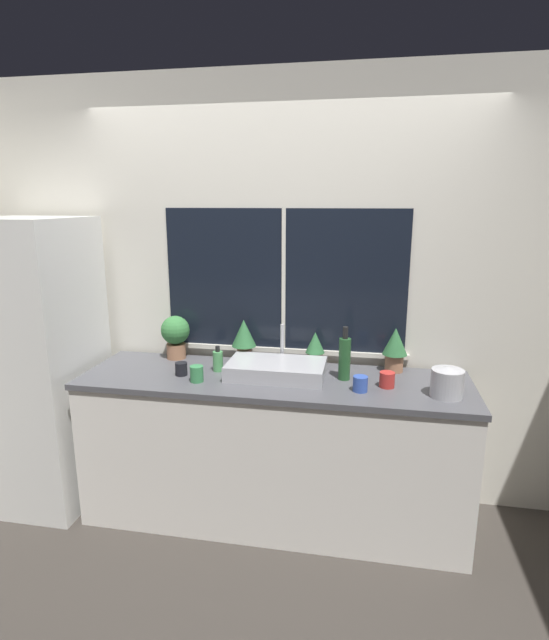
{
  "coord_description": "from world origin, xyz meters",
  "views": [
    {
      "loc": [
        0.52,
        -2.41,
        1.93
      ],
      "look_at": [
        0.01,
        0.32,
        1.26
      ],
      "focal_mm": 28.0,
      "sensor_mm": 36.0,
      "label": 1
    }
  ],
  "objects_px": {
    "potted_plant_far_right": "(395,347)",
    "bottle_tall": "(345,358)",
    "potted_plant_far_left": "(175,334)",
    "refrigerator": "(39,364)",
    "mug_black": "(181,369)",
    "mug_red": "(387,380)",
    "potted_plant_center_right": "(315,348)",
    "sink": "(276,369)",
    "mug_blue": "(360,384)",
    "soap_bottle": "(218,361)",
    "kettle": "(447,382)",
    "potted_plant_center_left": "(244,337)",
    "mug_green": "(197,374)"
  },
  "relations": [
    {
      "from": "potted_plant_far_right",
      "to": "bottle_tall",
      "type": "relative_size",
      "value": 0.86
    },
    {
      "from": "potted_plant_far_left",
      "to": "refrigerator",
      "type": "bearing_deg",
      "value": -160.03
    },
    {
      "from": "potted_plant_far_right",
      "to": "mug_black",
      "type": "height_order",
      "value": "potted_plant_far_right"
    },
    {
      "from": "potted_plant_far_right",
      "to": "mug_red",
      "type": "bearing_deg",
      "value": -100.02
    },
    {
      "from": "mug_black",
      "to": "potted_plant_center_right",
      "type": "bearing_deg",
      "value": 22.01
    },
    {
      "from": "sink",
      "to": "potted_plant_far_left",
      "type": "height_order",
      "value": "potted_plant_far_left"
    },
    {
      "from": "bottle_tall",
      "to": "mug_blue",
      "type": "height_order",
      "value": "bottle_tall"
    },
    {
      "from": "soap_bottle",
      "to": "kettle",
      "type": "xyz_separation_m",
      "value": [
        1.31,
        -0.17,
        0.02
      ]
    },
    {
      "from": "soap_bottle",
      "to": "mug_black",
      "type": "height_order",
      "value": "soap_bottle"
    },
    {
      "from": "refrigerator",
      "to": "potted_plant_center_right",
      "type": "height_order",
      "value": "refrigerator"
    },
    {
      "from": "soap_bottle",
      "to": "potted_plant_far_left",
      "type": "bearing_deg",
      "value": 150.65
    },
    {
      "from": "mug_black",
      "to": "mug_blue",
      "type": "bearing_deg",
      "value": -3.48
    },
    {
      "from": "sink",
      "to": "kettle",
      "type": "distance_m",
      "value": 0.96
    },
    {
      "from": "soap_bottle",
      "to": "mug_blue",
      "type": "xyz_separation_m",
      "value": [
        0.86,
        -0.18,
        -0.02
      ]
    },
    {
      "from": "potted_plant_far_left",
      "to": "potted_plant_center_left",
      "type": "height_order",
      "value": "potted_plant_far_left"
    },
    {
      "from": "potted_plant_center_left",
      "to": "mug_red",
      "type": "height_order",
      "value": "potted_plant_center_left"
    },
    {
      "from": "bottle_tall",
      "to": "potted_plant_center_right",
      "type": "bearing_deg",
      "value": 133.97
    },
    {
      "from": "potted_plant_center_left",
      "to": "mug_black",
      "type": "height_order",
      "value": "potted_plant_center_left"
    },
    {
      "from": "potted_plant_center_right",
      "to": "soap_bottle",
      "type": "relative_size",
      "value": 1.41
    },
    {
      "from": "potted_plant_center_left",
      "to": "potted_plant_far_right",
      "type": "height_order",
      "value": "potted_plant_center_left"
    },
    {
      "from": "mug_red",
      "to": "potted_plant_far_right",
      "type": "bearing_deg",
      "value": 79.98
    },
    {
      "from": "soap_bottle",
      "to": "mug_green",
      "type": "distance_m",
      "value": 0.21
    },
    {
      "from": "mug_red",
      "to": "potted_plant_center_left",
      "type": "bearing_deg",
      "value": 162.44
    },
    {
      "from": "bottle_tall",
      "to": "mug_blue",
      "type": "bearing_deg",
      "value": -60.94
    },
    {
      "from": "potted_plant_center_left",
      "to": "bottle_tall",
      "type": "distance_m",
      "value": 0.68
    },
    {
      "from": "potted_plant_center_left",
      "to": "mug_blue",
      "type": "bearing_deg",
      "value": -26.6
    },
    {
      "from": "mug_blue",
      "to": "soap_bottle",
      "type": "bearing_deg",
      "value": 168.25
    },
    {
      "from": "mug_black",
      "to": "kettle",
      "type": "bearing_deg",
      "value": -2.26
    },
    {
      "from": "potted_plant_far_left",
      "to": "bottle_tall",
      "type": "xyz_separation_m",
      "value": [
        1.11,
        -0.2,
        -0.03
      ]
    },
    {
      "from": "potted_plant_far_right",
      "to": "soap_bottle",
      "type": "bearing_deg",
      "value": -169.59
    },
    {
      "from": "mug_green",
      "to": "mug_blue",
      "type": "relative_size",
      "value": 1.09
    },
    {
      "from": "bottle_tall",
      "to": "mug_blue",
      "type": "xyz_separation_m",
      "value": [
        0.1,
        -0.17,
        -0.09
      ]
    },
    {
      "from": "potted_plant_center_left",
      "to": "soap_bottle",
      "type": "xyz_separation_m",
      "value": [
        -0.12,
        -0.19,
        -0.1
      ]
    },
    {
      "from": "soap_bottle",
      "to": "bottle_tall",
      "type": "xyz_separation_m",
      "value": [
        0.77,
        -0.01,
        0.07
      ]
    },
    {
      "from": "mug_green",
      "to": "mug_blue",
      "type": "xyz_separation_m",
      "value": [
        0.93,
        0.02,
        -0.0
      ]
    },
    {
      "from": "mug_green",
      "to": "bottle_tall",
      "type": "bearing_deg",
      "value": 13.26
    },
    {
      "from": "refrigerator",
      "to": "mug_green",
      "type": "relative_size",
      "value": 19.67
    },
    {
      "from": "bottle_tall",
      "to": "potted_plant_center_left",
      "type": "bearing_deg",
      "value": 162.93
    },
    {
      "from": "potted_plant_far_right",
      "to": "mug_red",
      "type": "relative_size",
      "value": 3.14
    },
    {
      "from": "refrigerator",
      "to": "mug_green",
      "type": "bearing_deg",
      "value": -5.3
    },
    {
      "from": "sink",
      "to": "mug_black",
      "type": "relative_size",
      "value": 7.28
    },
    {
      "from": "potted_plant_far_left",
      "to": "mug_black",
      "type": "bearing_deg",
      "value": -63.73
    },
    {
      "from": "soap_bottle",
      "to": "refrigerator",
      "type": "bearing_deg",
      "value": -175.06
    },
    {
      "from": "mug_black",
      "to": "potted_plant_far_right",
      "type": "bearing_deg",
      "value": 13.9
    },
    {
      "from": "kettle",
      "to": "sink",
      "type": "bearing_deg",
      "value": 171.3
    },
    {
      "from": "refrigerator",
      "to": "mug_red",
      "type": "relative_size",
      "value": 21.17
    },
    {
      "from": "refrigerator",
      "to": "sink",
      "type": "height_order",
      "value": "refrigerator"
    },
    {
      "from": "potted_plant_center_right",
      "to": "soap_bottle",
      "type": "bearing_deg",
      "value": -161.26
    },
    {
      "from": "mug_green",
      "to": "sink",
      "type": "bearing_deg",
      "value": 21.45
    },
    {
      "from": "potted_plant_center_left",
      "to": "potted_plant_center_right",
      "type": "bearing_deg",
      "value": 0.0
    }
  ]
}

